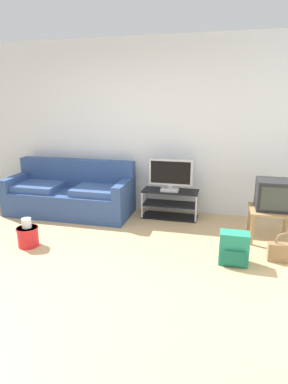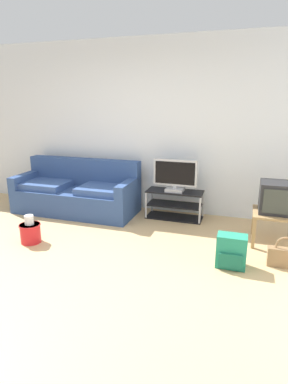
{
  "view_description": "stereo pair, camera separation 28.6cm",
  "coord_description": "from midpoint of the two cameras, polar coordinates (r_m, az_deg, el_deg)",
  "views": [
    {
      "loc": [
        1.3,
        -2.63,
        1.76
      ],
      "look_at": [
        0.39,
        1.11,
        0.67
      ],
      "focal_mm": 30.05,
      "sensor_mm": 36.0,
      "label": 1
    },
    {
      "loc": [
        1.57,
        -2.55,
        1.76
      ],
      "look_at": [
        0.39,
        1.11,
        0.67
      ],
      "focal_mm": 30.05,
      "sensor_mm": 36.0,
      "label": 2
    }
  ],
  "objects": [
    {
      "name": "handbag",
      "position": [
        3.95,
        25.66,
        -10.31
      ],
      "size": [
        0.36,
        0.11,
        0.35
      ],
      "rotation": [
        0.0,
        0.0,
        -0.19
      ],
      "color": "olive",
      "rests_on": "ground_plane"
    },
    {
      "name": "side_table",
      "position": [
        4.42,
        23.89,
        -4.1
      ],
      "size": [
        0.53,
        0.53,
        0.42
      ],
      "color": "#9E7A4C",
      "rests_on": "ground_plane"
    },
    {
      "name": "cleaning_bucket",
      "position": [
        4.34,
        -17.77,
        -6.72
      ],
      "size": [
        0.27,
        0.27,
        0.37
      ],
      "color": "red",
      "rests_on": "ground_plane"
    },
    {
      "name": "tv_stand",
      "position": [
        5.0,
        7.09,
        -2.23
      ],
      "size": [
        0.86,
        0.36,
        0.43
      ],
      "color": "black",
      "rests_on": "ground_plane"
    },
    {
      "name": "couch",
      "position": [
        5.34,
        -10.23,
        -0.16
      ],
      "size": [
        1.97,
        0.82,
        0.83
      ],
      "color": "navy",
      "rests_on": "ground_plane"
    },
    {
      "name": "wall_back",
      "position": [
        5.26,
        2.11,
        11.37
      ],
      "size": [
        9.0,
        0.1,
        2.7
      ],
      "primitive_type": "cube",
      "color": "silver",
      "rests_on": "ground_plane"
    },
    {
      "name": "crt_tv",
      "position": [
        4.36,
        24.24,
        -0.89
      ],
      "size": [
        0.4,
        0.4,
        0.38
      ],
      "color": "#232326",
      "rests_on": "side_table"
    },
    {
      "name": "backpack",
      "position": [
        3.71,
        17.42,
        -10.07
      ],
      "size": [
        0.32,
        0.26,
        0.37
      ],
      "rotation": [
        0.0,
        0.0,
        0.07
      ],
      "color": "#238466",
      "rests_on": "ground_plane"
    },
    {
      "name": "ground_plane",
      "position": [
        3.45,
        -9.79,
        -15.26
      ],
      "size": [
        9.0,
        9.8,
        0.02
      ],
      "primitive_type": "cube",
      "color": "tan"
    },
    {
      "name": "flat_tv",
      "position": [
        4.86,
        7.22,
        2.83
      ],
      "size": [
        0.66,
        0.22,
        0.49
      ],
      "color": "#B2B2B7",
      "rests_on": "tv_stand"
    }
  ]
}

